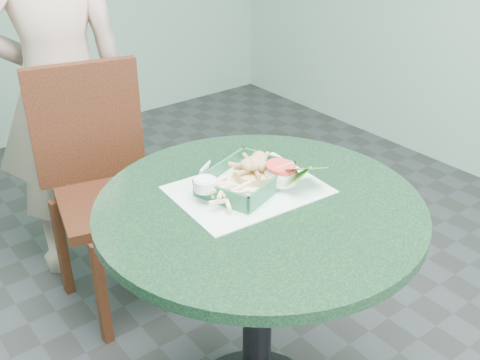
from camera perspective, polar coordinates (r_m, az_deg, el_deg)
cafe_table at (r=1.55m, az=1.88°, el=-8.27°), size 0.85×0.85×0.75m
dining_chair at (r=2.15m, az=-13.67°, el=0.68°), size 0.41×0.41×0.93m
diner_person at (r=2.28m, az=-17.92°, el=9.61°), size 0.65×0.48×1.65m
placemat at (r=1.51m, az=0.82°, el=-1.65°), size 0.41×0.32×0.00m
food_basket at (r=1.51m, az=0.58°, el=-0.88°), size 0.24×0.17×0.05m
crab_sandwich at (r=1.52m, az=1.85°, el=0.65°), size 0.12×0.12×0.07m
fries_pile at (r=1.46m, az=-2.08°, el=-1.02°), size 0.13×0.14×0.04m
sauce_ramekin at (r=1.47m, az=-4.16°, el=-0.42°), size 0.06×0.06×0.03m
garnish_cup at (r=1.48m, az=4.60°, el=-0.47°), size 0.13×0.13×0.05m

